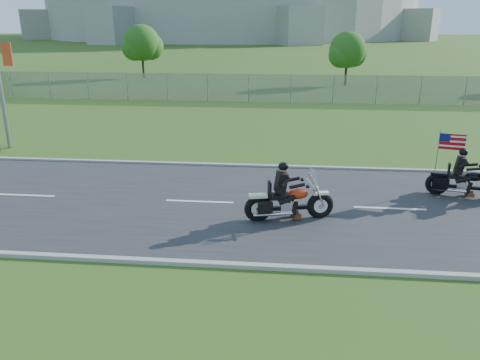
# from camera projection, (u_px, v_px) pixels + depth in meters

# --- Properties ---
(ground) EXTENTS (420.00, 420.00, 0.00)m
(ground) POSITION_uv_depth(u_px,v_px,m) (261.00, 205.00, 14.91)
(ground) COLOR #254816
(ground) RESTS_ON ground
(road) EXTENTS (120.00, 8.00, 0.04)m
(road) POSITION_uv_depth(u_px,v_px,m) (261.00, 204.00, 14.91)
(road) COLOR #28282B
(road) RESTS_ON ground
(curb_north) EXTENTS (120.00, 0.18, 0.12)m
(curb_north) POSITION_uv_depth(u_px,v_px,m) (267.00, 166.00, 18.71)
(curb_north) COLOR #9E9B93
(curb_north) RESTS_ON ground
(curb_south) EXTENTS (120.00, 0.18, 0.12)m
(curb_south) POSITION_uv_depth(u_px,v_px,m) (252.00, 266.00, 11.08)
(curb_south) COLOR #9E9B93
(curb_south) RESTS_ON ground
(fence) EXTENTS (60.00, 0.03, 2.00)m
(fence) POSITION_uv_depth(u_px,v_px,m) (208.00, 87.00, 33.89)
(fence) COLOR gray
(fence) RESTS_ON ground
(tree_fence_near) EXTENTS (3.52, 3.28, 4.75)m
(tree_fence_near) POSITION_uv_depth(u_px,v_px,m) (348.00, 52.00, 41.70)
(tree_fence_near) COLOR #382316
(tree_fence_near) RESTS_ON ground
(tree_fence_mid) EXTENTS (3.96, 3.69, 5.30)m
(tree_fence_mid) POSITION_uv_depth(u_px,v_px,m) (142.00, 45.00, 47.21)
(tree_fence_mid) COLOR #382316
(tree_fence_mid) RESTS_ON ground
(motorcycle_lead) EXTENTS (2.64, 1.05, 1.80)m
(motorcycle_lead) POSITION_uv_depth(u_px,v_px,m) (288.00, 202.00, 13.61)
(motorcycle_lead) COLOR black
(motorcycle_lead) RESTS_ON ground
(motorcycle_follow) EXTENTS (2.44, 1.04, 2.06)m
(motorcycle_follow) POSITION_uv_depth(u_px,v_px,m) (465.00, 181.00, 15.37)
(motorcycle_follow) COLOR black
(motorcycle_follow) RESTS_ON ground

